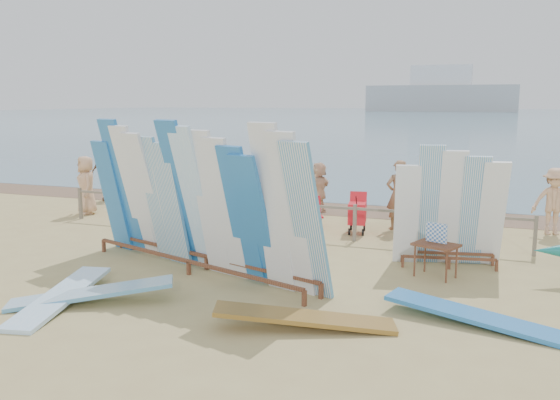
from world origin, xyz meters
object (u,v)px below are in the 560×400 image
at_px(main_surfboard_rack, 196,205).
at_px(beachgoer_7, 398,195).
at_px(vendor_table, 435,259).
at_px(side_surfboard_rack, 450,212).
at_px(flat_board_e, 92,304).
at_px(beachgoer_11, 199,178).
at_px(beachgoer_5, 319,188).
at_px(beach_chair_left, 283,217).
at_px(stroller, 357,217).
at_px(beachgoer_6, 432,206).
at_px(beachgoer_extra_1, 108,173).
at_px(beach_chair_right, 312,218).
at_px(beachgoer_1, 200,180).
at_px(beachgoer_9, 554,201).
at_px(flat_board_c, 305,328).
at_px(flat_board_a, 61,303).
at_px(flat_board_d, 473,324).
at_px(beachgoer_0, 86,185).

xyz_separation_m(main_surfboard_rack, beachgoer_7, (3.06, 5.35, -0.44)).
bearing_deg(vendor_table, side_surfboard_rack, 100.02).
bearing_deg(flat_board_e, beachgoer_11, 168.03).
bearing_deg(beachgoer_7, beachgoer_5, -62.61).
relative_size(beach_chair_left, beachgoer_11, 0.55).
xyz_separation_m(stroller, beachgoer_6, (1.86, -0.16, 0.42)).
xyz_separation_m(stroller, beachgoer_extra_1, (-9.05, 2.04, 0.53)).
xyz_separation_m(beach_chair_right, beachgoer_1, (-4.32, 1.83, 0.61)).
bearing_deg(beachgoer_1, beachgoer_9, -41.42).
relative_size(vendor_table, beachgoer_9, 0.63).
xyz_separation_m(beachgoer_5, beachgoer_1, (-3.93, -0.12, 0.07)).
bearing_deg(beach_chair_left, flat_board_e, -78.28).
distance_m(beach_chair_left, beach_chair_right, 0.79).
relative_size(vendor_table, flat_board_c, 0.39).
xyz_separation_m(flat_board_e, beachgoer_5, (1.28, 9.06, 0.77)).
bearing_deg(beach_chair_right, beachgoer_1, 129.63).
relative_size(flat_board_a, beachgoer_7, 1.47).
bearing_deg(beachgoer_5, main_surfboard_rack, 10.89).
xyz_separation_m(beachgoer_9, beachgoer_11, (-10.66, 1.25, -0.04)).
distance_m(beach_chair_right, beachgoer_1, 4.73).
relative_size(flat_board_d, beach_chair_left, 3.05).
distance_m(stroller, beachgoer_5, 2.83).
bearing_deg(beachgoer_extra_1, side_surfboard_rack, -42.48).
xyz_separation_m(flat_board_c, beachgoer_5, (-2.40, 8.88, 0.77)).
distance_m(flat_board_a, beachgoer_5, 9.44).
relative_size(main_surfboard_rack, flat_board_a, 2.19).
bearing_deg(beachgoer_extra_1, beach_chair_right, -33.80).
bearing_deg(flat_board_d, beachgoer_1, 62.72).
xyz_separation_m(main_surfboard_rack, stroller, (2.16, 4.56, -0.94)).
relative_size(beachgoer_11, beachgoer_7, 0.88).
distance_m(flat_board_d, beachgoer_6, 5.62).
height_order(flat_board_e, beach_chair_right, beach_chair_right).
distance_m(flat_board_c, beachgoer_extra_1, 13.09).
bearing_deg(flat_board_a, beachgoer_11, 93.14).
xyz_separation_m(vendor_table, beachgoer_11, (-8.25, 6.07, 0.45)).
relative_size(flat_board_d, beachgoer_5, 1.75).
xyz_separation_m(flat_board_c, beach_chair_left, (-2.75, 6.66, 0.26)).
height_order(main_surfboard_rack, beachgoer_5, main_surfboard_rack).
height_order(beachgoer_7, beachgoer_6, beachgoer_7).
xyz_separation_m(main_surfboard_rack, beachgoer_11, (-3.81, 7.34, -0.55)).
relative_size(side_surfboard_rack, beachgoer_6, 1.50).
height_order(flat_board_d, beachgoer_1, beachgoer_1).
bearing_deg(flat_board_a, beach_chair_right, 62.12).
bearing_deg(beach_chair_left, beachgoer_7, 33.98).
bearing_deg(side_surfboard_rack, beach_chair_right, 132.95).
distance_m(flat_board_c, stroller, 6.68).
xyz_separation_m(vendor_table, beachgoer_extra_1, (-11.32, 5.34, 0.59)).
height_order(beachgoer_11, beachgoer_1, beachgoer_1).
relative_size(beachgoer_0, beachgoer_11, 1.08).
xyz_separation_m(beachgoer_9, beachgoer_7, (-3.79, -0.73, 0.07)).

